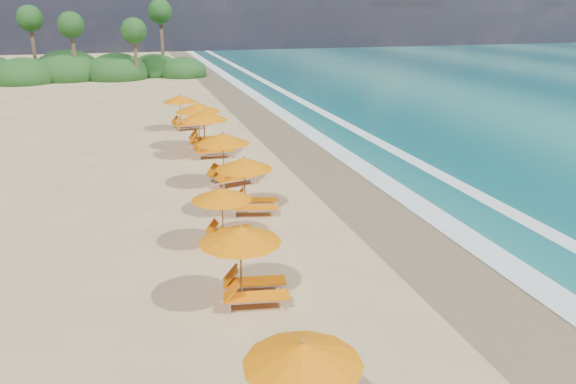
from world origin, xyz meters
The scene contains 11 objects.
ground centered at (0.00, 0.00, 0.00)m, with size 160.00×160.00×0.00m, color tan.
wet_sand centered at (4.00, 0.00, 0.01)m, with size 4.00×160.00×0.01m, color olive.
surf_foam centered at (6.70, 0.00, 0.03)m, with size 4.00×160.00×0.01m.
station_3 centered at (-2.58, -5.16, 1.24)m, with size 2.62×2.49×2.21m.
station_4 centered at (-2.43, -1.22, 1.13)m, with size 2.35×2.23×2.02m.
station_5 centered at (-1.10, 1.51, 1.25)m, with size 2.76×2.67×2.22m.
station_6 centered at (-1.26, 5.26, 1.34)m, with size 3.00×2.91×2.39m.
station_7 centered at (-1.37, 10.27, 1.39)m, with size 2.69×2.48×2.49m.
station_8 centered at (-1.39, 12.39, 1.43)m, with size 2.87×2.68×2.55m.
station_9 centered at (-1.91, 17.46, 1.26)m, with size 2.64×2.51×2.25m.
treeline centered at (-9.94, 45.51, 1.00)m, with size 25.80×8.80×9.74m.
Camera 1 is at (-5.26, -18.49, 7.61)m, focal length 35.34 mm.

